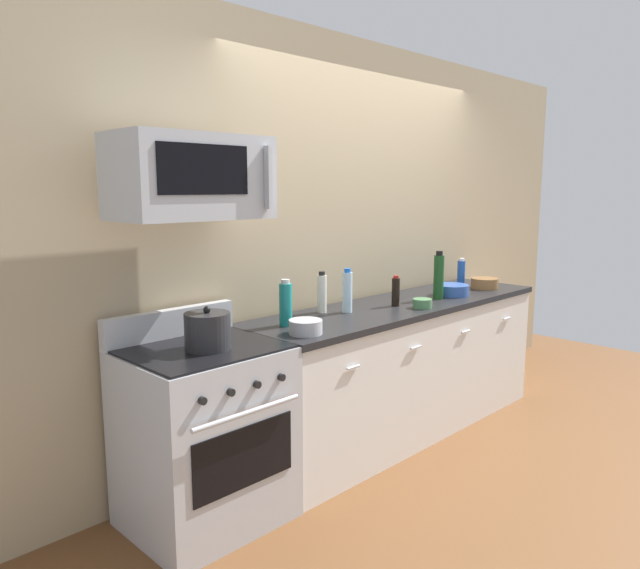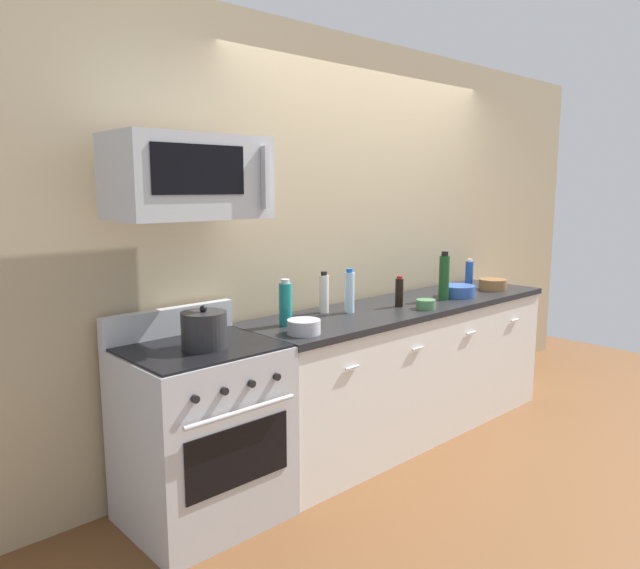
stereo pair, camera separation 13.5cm
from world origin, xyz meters
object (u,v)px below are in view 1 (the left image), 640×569
range_oven (205,433)px  bottle_sparkling_teal (286,304)px  microwave (191,177)px  stockpot (208,331)px  bowl_green_glaze (422,303)px  bottle_vinegar_white (322,293)px  bottle_soy_sauce_dark (396,292)px  bottle_water_clear (347,292)px  bowl_steel_prep (306,327)px  bowl_blue_mixing (452,290)px  bowl_wooden_salad (485,283)px  bottle_wine_green (439,276)px  bottle_soda_blue (461,273)px

range_oven → bottle_sparkling_teal: size_ratio=3.99×
microwave → stockpot: microwave is taller
bowl_green_glaze → bottle_vinegar_white: bearing=146.7°
bottle_soy_sauce_dark → bottle_vinegar_white: size_ratio=0.79×
bottle_soy_sauce_dark → bottle_vinegar_white: bearing=157.6°
bottle_water_clear → bowl_steel_prep: (-0.58, -0.22, -0.09)m
bowl_blue_mixing → bowl_green_glaze: size_ratio=1.98×
bottle_water_clear → bowl_wooden_salad: size_ratio=1.34×
microwave → bottle_sparkling_teal: (0.61, 0.01, -0.70)m
bottle_wine_green → bottle_soda_blue: bearing=17.1°
range_oven → bottle_wine_green: (1.93, -0.09, 0.61)m
range_oven → bottle_soda_blue: bearing=2.1°
stockpot → bottle_soy_sauce_dark: bearing=0.8°
microwave → bottle_wine_green: 2.05m
microwave → range_oven: bearing=-90.3°
bottle_wine_green → stockpot: 1.93m
bottle_water_clear → stockpot: bearing=-174.4°
bottle_soda_blue → bottle_sparkling_teal: bearing=-178.9°
bottle_soy_sauce_dark → bowl_blue_mixing: bearing=-4.4°
microwave → bottle_vinegar_white: microwave is taller
bottle_vinegar_white → bottle_sparkling_teal: bottle_sparkling_teal is taller
microwave → bowl_blue_mixing: size_ratio=2.99×
bottle_soda_blue → bottle_wine_green: bottle_wine_green is taller
bottle_vinegar_white → bowl_steel_prep: (-0.46, -0.34, -0.08)m
bottle_soda_blue → bottle_sparkling_teal: (-1.92, -0.04, 0.02)m
bottle_wine_green → bottle_sparkling_teal: (-1.32, 0.14, -0.03)m
range_oven → bottle_vinegar_white: bottle_vinegar_white is taller
range_oven → bowl_green_glaze: 1.67m
bottle_water_clear → stockpot: 1.14m
bottle_water_clear → bowl_wooden_salad: (1.43, -0.15, -0.09)m
microwave → bottle_wine_green: microwave is taller
range_oven → bottle_soda_blue: 2.59m
bottle_sparkling_teal → stockpot: size_ratio=1.20×
microwave → bottle_soda_blue: microwave is taller
bowl_green_glaze → bowl_blue_mixing: bearing=12.6°
bowl_wooden_salad → microwave: bearing=176.9°
bottle_sparkling_teal → stockpot: 0.62m
bottle_soda_blue → bowl_blue_mixing: bottle_soda_blue is taller
bottle_soy_sauce_dark → bottle_water_clear: 0.39m
bottle_soy_sauce_dark → bowl_blue_mixing: size_ratio=0.83×
range_oven → bowl_steel_prep: size_ratio=5.87×
range_oven → bottle_sparkling_teal: 0.84m
bottle_soda_blue → bottle_wine_green: bearing=-162.9°
bottle_soy_sauce_dark → bowl_blue_mixing: bottle_soy_sauce_dark is taller
bowl_wooden_salad → bottle_sparkling_teal: bearing=175.6°
microwave → bottle_soy_sauce_dark: size_ratio=3.63×
range_oven → stockpot: bearing=-90.0°
bottle_sparkling_teal → bowl_steel_prep: size_ratio=1.47×
bottle_water_clear → bottle_wine_green: (0.80, -0.15, 0.03)m
bottle_water_clear → bottle_sparkling_teal: (-0.52, -0.00, -0.01)m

